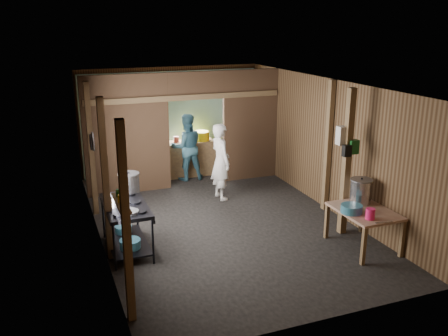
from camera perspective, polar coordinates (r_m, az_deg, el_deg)
name	(u,v)px	position (r m, az deg, el deg)	size (l,w,h in m)	color
floor	(220,220)	(9.34, -0.44, -6.13)	(4.50, 7.00, 0.00)	black
ceiling	(220,84)	(8.65, -0.48, 9.91)	(4.50, 7.00, 0.00)	#3A3733
wall_back	(171,120)	(12.16, -6.25, 5.66)	(4.50, 0.00, 2.60)	brown
wall_front	(322,227)	(5.94, 11.50, -6.84)	(4.50, 0.00, 2.60)	brown
wall_left	(95,167)	(8.42, -14.96, 0.08)	(0.00, 7.00, 2.60)	brown
wall_right	(326,144)	(9.89, 11.86, 2.78)	(0.00, 7.00, 2.60)	brown
partition_left	(127,135)	(10.65, -11.36, 3.81)	(1.85, 0.10, 2.60)	#4D3424
partition_right	(250,125)	(11.47, 3.10, 5.04)	(1.35, 0.10, 2.60)	#4D3424
partition_header	(196,85)	(10.84, -3.33, 9.71)	(1.30, 0.10, 0.60)	#4D3424
turquoise_panel	(172,122)	(12.12, -6.17, 5.37)	(4.40, 0.06, 2.50)	#7BAFAC
back_counter	(190,158)	(11.93, -4.04, 1.17)	(1.20, 0.50, 0.85)	olive
wall_clock	(181,96)	(12.03, -5.05, 8.47)	(0.20, 0.20, 0.03)	beige
post_left_a	(126,225)	(6.00, -11.45, -6.59)	(0.10, 0.12, 2.60)	olive
post_left_b	(106,181)	(7.67, -13.76, -1.48)	(0.10, 0.12, 2.60)	olive
post_left_c	(91,150)	(9.58, -15.35, 2.07)	(0.10, 0.12, 2.60)	olive
post_right	(328,147)	(9.69, 12.14, 2.47)	(0.10, 0.12, 2.60)	olive
post_free	(346,163)	(8.64, 14.21, 0.55)	(0.12, 0.12, 2.60)	olive
cross_beam	(186,97)	(10.75, -4.51, 8.28)	(4.40, 0.12, 0.12)	olive
pan_lid_big	(93,142)	(8.72, -15.17, 3.02)	(0.34, 0.34, 0.03)	slate
pan_lid_small	(91,142)	(9.13, -15.39, 2.97)	(0.30, 0.30, 0.03)	black
wall_shelf	(121,203)	(6.42, -12.01, -4.05)	(0.14, 0.80, 0.03)	olive
jar_white	(124,205)	(6.17, -11.67, -4.27)	(0.07, 0.07, 0.10)	beige
jar_yellow	(121,198)	(6.40, -12.04, -3.51)	(0.08, 0.08, 0.10)	gold
jar_green	(118,193)	(6.60, -12.35, -2.88)	(0.06, 0.06, 0.10)	#104B1A
bag_white	(343,135)	(8.55, 13.86, 3.75)	(0.22, 0.15, 0.32)	beige
bag_green	(353,147)	(8.55, 14.97, 2.42)	(0.16, 0.12, 0.24)	#104B1A
bag_black	(347,151)	(8.47, 14.25, 1.99)	(0.14, 0.10, 0.20)	black
gas_range	(127,227)	(8.18, -11.39, -6.86)	(0.71, 1.38, 0.81)	black
prep_table	(363,229)	(8.48, 16.03, -6.87)	(0.82, 1.13, 0.67)	tan
stove_pot_large	(129,183)	(8.50, -11.11, -1.79)	(0.37, 0.37, 0.37)	#B2B2B9
stove_pot_med	(114,201)	(7.95, -12.76, -3.86)	(0.23, 0.23, 0.21)	#B2B2B9
frying_pan	(130,212)	(7.63, -11.03, -5.11)	(0.28, 0.50, 0.07)	slate
blue_tub_front	(130,244)	(8.02, -10.98, -8.74)	(0.34, 0.34, 0.14)	teal
blue_tub_back	(123,229)	(8.60, -11.75, -7.05)	(0.29, 0.29, 0.12)	teal
stock_pot	(361,192)	(8.58, 15.78, -2.69)	(0.38, 0.38, 0.45)	#B2B2B9
wash_basin	(352,209)	(8.17, 14.77, -4.66)	(0.35, 0.35, 0.13)	teal
pink_bucket	(370,214)	(7.98, 16.83, -5.19)	(0.15, 0.15, 0.18)	#F91F6D
knife	(384,222)	(7.94, 18.32, -6.06)	(0.30, 0.04, 0.01)	#B2B2B9
yellow_tub	(201,136)	(11.88, -2.71, 3.80)	(0.40, 0.40, 0.22)	gold
red_cup	(176,139)	(11.72, -5.63, 3.36)	(0.13, 0.13, 0.15)	maroon
cook	(221,162)	(10.20, -0.40, 0.76)	(0.59, 0.39, 1.63)	white
worker_back	(187,147)	(11.49, -4.41, 2.46)	(0.77, 0.60, 1.59)	#3B6E82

